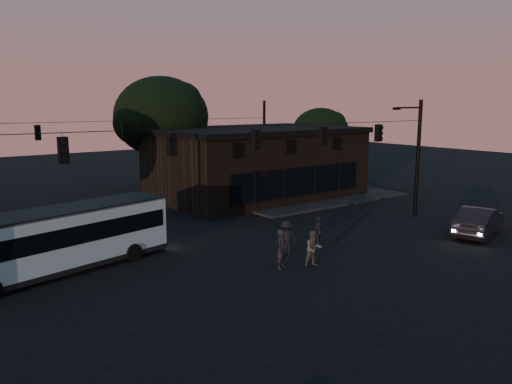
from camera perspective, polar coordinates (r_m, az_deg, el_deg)
ground at (r=22.13m, az=6.34°, el=-9.14°), size 120.00×120.00×0.00m
sidewalk_far_right at (r=39.98m, az=5.09°, el=-0.29°), size 14.00×10.00×0.15m
building at (r=39.19m, az=-0.06°, el=3.44°), size 15.40×10.41×5.40m
tree_behind at (r=41.45m, az=-10.77°, el=8.46°), size 7.60×7.60×9.43m
tree_right at (r=46.42m, az=7.38°, el=6.79°), size 5.20×5.20×6.86m
signal_rig_near at (r=24.11m, az=0.00°, el=3.39°), size 26.24×0.30×7.50m
signal_rig_far at (r=38.08m, az=-14.73°, el=5.17°), size 26.24×0.30×7.50m
bus at (r=23.32m, az=-21.41°, el=-4.77°), size 10.17×4.37×2.79m
car at (r=30.50m, az=24.13°, el=-3.03°), size 5.15×2.96×1.61m
pedestrian_a at (r=22.30m, az=2.95°, el=-6.52°), size 0.78×0.68×1.79m
pedestrian_b at (r=22.72m, az=6.58°, el=-6.44°), size 0.96×0.85×1.65m
pedestrian_c at (r=25.75m, az=7.13°, el=-4.51°), size 1.02×0.79×1.61m
pedestrian_d at (r=24.36m, az=3.49°, el=-5.24°), size 1.21×0.92×1.66m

